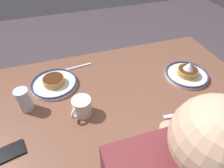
{
  "coord_description": "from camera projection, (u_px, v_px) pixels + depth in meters",
  "views": [
    {
      "loc": [
        0.27,
        0.74,
        1.48
      ],
      "look_at": [
        0.03,
        -0.03,
        0.76
      ],
      "focal_mm": 32.03,
      "sensor_mm": 36.0,
      "label": 1
    }
  ],
  "objects": [
    {
      "name": "drinking_glass",
      "position": [
        24.0,
        101.0,
        0.95
      ],
      "size": [
        0.07,
        0.07,
        0.12
      ],
      "color": "silver",
      "rests_on": "dining_table"
    },
    {
      "name": "coffee_mug",
      "position": [
        82.0,
        107.0,
        0.93
      ],
      "size": [
        0.11,
        0.1,
        0.09
      ],
      "color": "white",
      "rests_on": "dining_table"
    },
    {
      "name": "fork_near",
      "position": [
        77.0,
        67.0,
        1.23
      ],
      "size": [
        0.19,
        0.04,
        0.01
      ],
      "color": "silver",
      "rests_on": "dining_table"
    },
    {
      "name": "cell_phone",
      "position": [
        6.0,
        154.0,
        0.8
      ],
      "size": [
        0.16,
        0.1,
        0.01
      ],
      "primitive_type": "cube",
      "rotation": [
        0.0,
        0.0,
        0.22
      ],
      "color": "black",
      "rests_on": "dining_table"
    },
    {
      "name": "plate_near_main",
      "position": [
        54.0,
        83.0,
        1.1
      ],
      "size": [
        0.25,
        0.25,
        0.05
      ],
      "color": "white",
      "rests_on": "dining_table"
    },
    {
      "name": "plate_center_pancakes",
      "position": [
        187.0,
        73.0,
        1.16
      ],
      "size": [
        0.25,
        0.25,
        0.1
      ],
      "color": "silver",
      "rests_on": "dining_table"
    },
    {
      "name": "ground_plane",
      "position": [
        116.0,
        158.0,
        1.57
      ],
      "size": [
        6.0,
        6.0,
        0.0
      ],
      "primitive_type": "plane",
      "color": "#4A3F45"
    },
    {
      "name": "butter_knife",
      "position": [
        184.0,
        114.0,
        0.95
      ],
      "size": [
        0.21,
        0.04,
        0.01
      ],
      "color": "silver",
      "rests_on": "dining_table"
    },
    {
      "name": "dining_table",
      "position": [
        118.0,
        104.0,
        1.16
      ],
      "size": [
        1.46,
        0.8,
        0.73
      ],
      "color": "brown",
      "rests_on": "ground_plane"
    }
  ]
}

